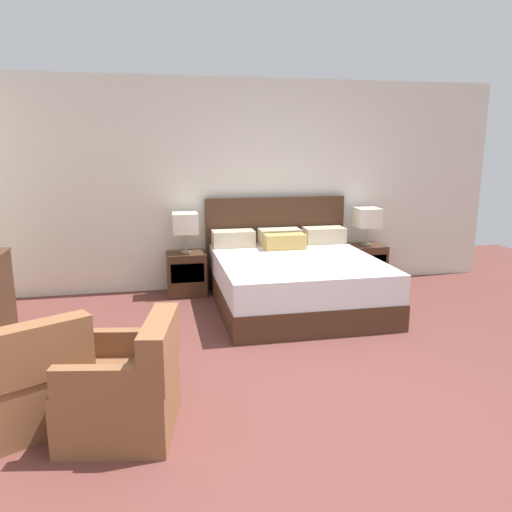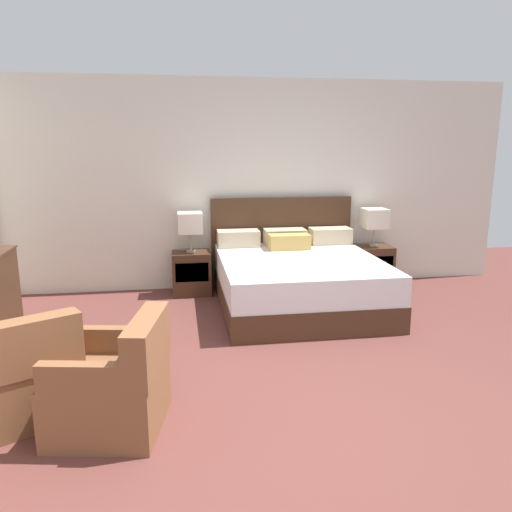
{
  "view_description": "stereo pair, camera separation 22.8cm",
  "coord_description": "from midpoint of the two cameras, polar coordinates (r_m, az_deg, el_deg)",
  "views": [
    {
      "loc": [
        -1.0,
        -2.77,
        1.82
      ],
      "look_at": [
        -0.03,
        1.93,
        0.75
      ],
      "focal_mm": 35.0,
      "sensor_mm": 36.0,
      "label": 1
    },
    {
      "loc": [
        -0.78,
        -2.81,
        1.82
      ],
      "look_at": [
        -0.03,
        1.93,
        0.75
      ],
      "focal_mm": 35.0,
      "sensor_mm": 36.0,
      "label": 2
    }
  ],
  "objects": [
    {
      "name": "ground_plane",
      "position": [
        3.45,
        7.87,
        -19.43
      ],
      "size": [
        10.54,
        10.54,
        0.0
      ],
      "primitive_type": "plane",
      "color": "brown"
    },
    {
      "name": "wall_back",
      "position": [
        6.42,
        -0.95,
        8.06
      ],
      "size": [
        7.06,
        0.06,
        2.63
      ],
      "primitive_type": "cube",
      "color": "silver",
      "rests_on": "ground"
    },
    {
      "name": "bed",
      "position": [
        5.73,
        5.91,
        -2.65
      ],
      "size": [
        1.83,
        1.98,
        1.17
      ],
      "color": "#422819",
      "rests_on": "ground"
    },
    {
      "name": "nightstand_left",
      "position": [
        6.25,
        -6.34,
        -1.91
      ],
      "size": [
        0.47,
        0.4,
        0.53
      ],
      "color": "#422819",
      "rests_on": "ground"
    },
    {
      "name": "nightstand_right",
      "position": [
        6.77,
        14.09,
        -1.09
      ],
      "size": [
        0.47,
        0.4,
        0.53
      ],
      "color": "#422819",
      "rests_on": "ground"
    },
    {
      "name": "table_lamp_left",
      "position": [
        6.12,
        -6.48,
        3.76
      ],
      "size": [
        0.3,
        0.3,
        0.49
      ],
      "color": "gray",
      "rests_on": "nightstand_left"
    },
    {
      "name": "table_lamp_right",
      "position": [
        6.65,
        14.37,
        4.15
      ],
      "size": [
        0.3,
        0.3,
        0.49
      ],
      "color": "gray",
      "rests_on": "nightstand_right"
    },
    {
      "name": "armchair_by_window",
      "position": [
        3.77,
        -23.62,
        -12.64
      ],
      "size": [
        0.93,
        0.93,
        0.76
      ],
      "color": "brown",
      "rests_on": "ground"
    },
    {
      "name": "armchair_companion",
      "position": [
        3.45,
        -13.99,
        -14.3
      ],
      "size": [
        0.8,
        0.79,
        0.76
      ],
      "color": "brown",
      "rests_on": "ground"
    }
  ]
}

